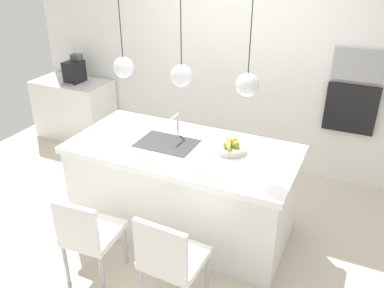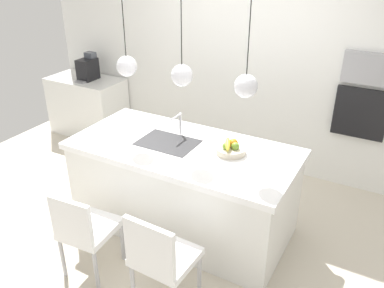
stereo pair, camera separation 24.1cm
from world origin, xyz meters
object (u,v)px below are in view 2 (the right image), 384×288
at_px(fruit_bowl, 231,149).
at_px(coffee_machine, 88,69).
at_px(chair_middle, 161,256).
at_px(chair_near, 85,229).
at_px(microwave, 370,69).
at_px(oven, 361,113).

distance_m(fruit_bowl, coffee_machine, 3.01).
distance_m(fruit_bowl, chair_middle, 1.17).
bearing_deg(coffee_machine, chair_near, -49.53).
height_order(fruit_bowl, chair_middle, fruit_bowl).
xyz_separation_m(microwave, chair_middle, (-0.97, -2.56, -0.94)).
bearing_deg(microwave, oven, 0.00).
xyz_separation_m(oven, chair_middle, (-0.97, -2.56, -0.44)).
distance_m(fruit_bowl, microwave, 1.80).
relative_size(microwave, oven, 0.96).
xyz_separation_m(coffee_machine, chair_middle, (2.69, -2.26, -0.50)).
distance_m(coffee_machine, microwave, 3.70).
bearing_deg(oven, coffee_machine, -175.36).
bearing_deg(oven, fruit_bowl, -121.01).
height_order(coffee_machine, chair_near, coffee_machine).
height_order(fruit_bowl, oven, oven).
relative_size(fruit_bowl, chair_middle, 0.31).
height_order(oven, chair_near, oven).
bearing_deg(oven, microwave, 0.00).
bearing_deg(chair_near, oven, 55.90).
xyz_separation_m(chair_near, chair_middle, (0.76, -0.00, 0.03)).
bearing_deg(chair_middle, oven, 69.23).
distance_m(coffee_machine, oven, 3.68).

